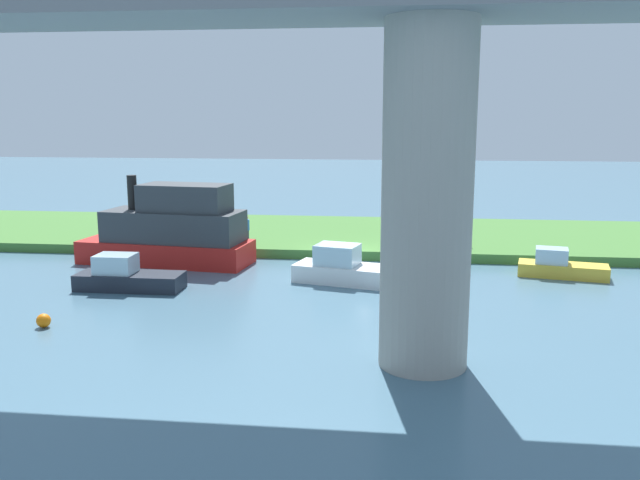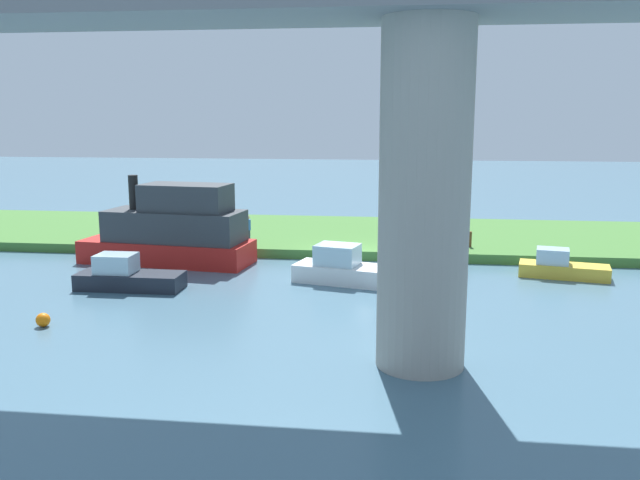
{
  "view_description": "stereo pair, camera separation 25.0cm",
  "coord_description": "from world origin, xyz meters",
  "px_view_note": "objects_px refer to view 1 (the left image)",
  "views": [
    {
      "loc": [
        -2.64,
        33.58,
        7.4
      ],
      "look_at": [
        0.73,
        5.0,
        2.0
      ],
      "focal_mm": 37.34,
      "sensor_mm": 36.0,
      "label": 1
    },
    {
      "loc": [
        -2.88,
        33.55,
        7.4
      ],
      "look_at": [
        0.73,
        5.0,
        2.0
      ],
      "focal_mm": 37.34,
      "sensor_mm": 36.0,
      "label": 2
    }
  ],
  "objects_px": {
    "person_on_bank": "(246,228)",
    "pontoon_yellow": "(348,269)",
    "mooring_post": "(469,239)",
    "bridge_pylon": "(427,199)",
    "motorboat_white": "(127,277)",
    "marker_buoy": "(44,321)",
    "houseboat_blue": "(560,267)",
    "motorboat_red": "(171,231)"
  },
  "relations": [
    {
      "from": "person_on_bank",
      "to": "pontoon_yellow",
      "type": "distance_m",
      "value": 9.51
    },
    {
      "from": "mooring_post",
      "to": "bridge_pylon",
      "type": "bearing_deg",
      "value": 79.66
    },
    {
      "from": "motorboat_white",
      "to": "marker_buoy",
      "type": "distance_m",
      "value": 5.5
    },
    {
      "from": "houseboat_blue",
      "to": "bridge_pylon",
      "type": "bearing_deg",
      "value": 60.64
    },
    {
      "from": "motorboat_red",
      "to": "motorboat_white",
      "type": "distance_m",
      "value": 5.34
    },
    {
      "from": "motorboat_red",
      "to": "pontoon_yellow",
      "type": "height_order",
      "value": "motorboat_red"
    },
    {
      "from": "bridge_pylon",
      "to": "houseboat_blue",
      "type": "height_order",
      "value": "bridge_pylon"
    },
    {
      "from": "mooring_post",
      "to": "motorboat_white",
      "type": "distance_m",
      "value": 17.71
    },
    {
      "from": "bridge_pylon",
      "to": "mooring_post",
      "type": "bearing_deg",
      "value": -100.34
    },
    {
      "from": "bridge_pylon",
      "to": "motorboat_red",
      "type": "height_order",
      "value": "bridge_pylon"
    },
    {
      "from": "bridge_pylon",
      "to": "marker_buoy",
      "type": "xyz_separation_m",
      "value": [
        13.22,
        -2.01,
        -4.78
      ]
    },
    {
      "from": "mooring_post",
      "to": "pontoon_yellow",
      "type": "height_order",
      "value": "pontoon_yellow"
    },
    {
      "from": "motorboat_white",
      "to": "pontoon_yellow",
      "type": "relative_size",
      "value": 0.84
    },
    {
      "from": "mooring_post",
      "to": "motorboat_white",
      "type": "xyz_separation_m",
      "value": [
        15.37,
        8.79,
        -0.37
      ]
    },
    {
      "from": "person_on_bank",
      "to": "marker_buoy",
      "type": "xyz_separation_m",
      "value": [
        3.96,
        14.79,
        -0.95
      ]
    },
    {
      "from": "bridge_pylon",
      "to": "pontoon_yellow",
      "type": "distance_m",
      "value": 11.06
    },
    {
      "from": "motorboat_white",
      "to": "marker_buoy",
      "type": "xyz_separation_m",
      "value": [
        0.81,
        5.43,
        -0.29
      ]
    },
    {
      "from": "pontoon_yellow",
      "to": "houseboat_blue",
      "type": "height_order",
      "value": "pontoon_yellow"
    },
    {
      "from": "bridge_pylon",
      "to": "houseboat_blue",
      "type": "xyz_separation_m",
      "value": [
        -6.74,
        -11.98,
        -4.56
      ]
    },
    {
      "from": "motorboat_white",
      "to": "houseboat_blue",
      "type": "distance_m",
      "value": 19.68
    },
    {
      "from": "bridge_pylon",
      "to": "pontoon_yellow",
      "type": "relative_size",
      "value": 1.86
    },
    {
      "from": "motorboat_red",
      "to": "marker_buoy",
      "type": "bearing_deg",
      "value": 84.54
    },
    {
      "from": "person_on_bank",
      "to": "motorboat_red",
      "type": "height_order",
      "value": "motorboat_red"
    },
    {
      "from": "bridge_pylon",
      "to": "marker_buoy",
      "type": "distance_m",
      "value": 14.2
    },
    {
      "from": "bridge_pylon",
      "to": "person_on_bank",
      "type": "xyz_separation_m",
      "value": [
        9.27,
        -16.8,
        -3.83
      ]
    },
    {
      "from": "motorboat_red",
      "to": "houseboat_blue",
      "type": "height_order",
      "value": "motorboat_red"
    },
    {
      "from": "person_on_bank",
      "to": "marker_buoy",
      "type": "distance_m",
      "value": 15.34
    },
    {
      "from": "houseboat_blue",
      "to": "marker_buoy",
      "type": "distance_m",
      "value": 22.32
    },
    {
      "from": "marker_buoy",
      "to": "pontoon_yellow",
      "type": "bearing_deg",
      "value": -143.12
    },
    {
      "from": "person_on_bank",
      "to": "mooring_post",
      "type": "xyz_separation_m",
      "value": [
        -12.23,
        0.56,
        -0.29
      ]
    },
    {
      "from": "marker_buoy",
      "to": "bridge_pylon",
      "type": "bearing_deg",
      "value": 171.37
    },
    {
      "from": "person_on_bank",
      "to": "marker_buoy",
      "type": "height_order",
      "value": "person_on_bank"
    },
    {
      "from": "motorboat_red",
      "to": "houseboat_blue",
      "type": "distance_m",
      "value": 18.99
    },
    {
      "from": "person_on_bank",
      "to": "bridge_pylon",
      "type": "bearing_deg",
      "value": 118.88
    },
    {
      "from": "motorboat_white",
      "to": "mooring_post",
      "type": "bearing_deg",
      "value": -150.23
    },
    {
      "from": "person_on_bank",
      "to": "motorboat_white",
      "type": "height_order",
      "value": "person_on_bank"
    },
    {
      "from": "bridge_pylon",
      "to": "houseboat_blue",
      "type": "bearing_deg",
      "value": -119.36
    },
    {
      "from": "pontoon_yellow",
      "to": "houseboat_blue",
      "type": "bearing_deg",
      "value": -166.71
    },
    {
      "from": "mooring_post",
      "to": "pontoon_yellow",
      "type": "bearing_deg",
      "value": 47.74
    },
    {
      "from": "person_on_bank",
      "to": "houseboat_blue",
      "type": "bearing_deg",
      "value": 163.26
    },
    {
      "from": "pontoon_yellow",
      "to": "houseboat_blue",
      "type": "xyz_separation_m",
      "value": [
        -9.73,
        -2.3,
        -0.14
      ]
    },
    {
      "from": "bridge_pylon",
      "to": "motorboat_red",
      "type": "bearing_deg",
      "value": -46.07
    }
  ]
}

